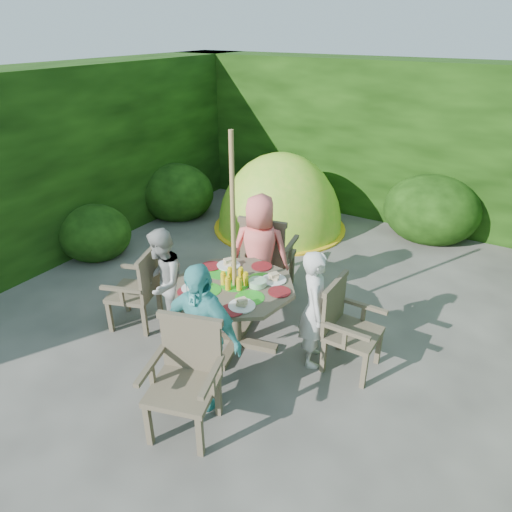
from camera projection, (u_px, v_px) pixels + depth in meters
The scene contains 13 objects.
ground at pixel (297, 332), 4.94m from camera, with size 60.00×60.00×0.00m, color #43413B.
hedge_enclosure at pixel (352, 188), 5.38m from camera, with size 9.00×9.00×2.50m.
patio_table at pixel (235, 294), 4.50m from camera, with size 1.47×1.47×0.85m.
parasol_pole at pixel (234, 249), 4.27m from camera, with size 0.04×0.04×2.20m, color olive.
garden_chair_right at pixel (346, 325), 4.27m from camera, with size 0.47×0.52×0.86m.
garden_chair_left at pixel (139, 288), 4.87m from camera, with size 0.60×0.64×0.86m.
garden_chair_back at pixel (267, 254), 5.46m from camera, with size 0.67×0.62×0.98m.
garden_chair_front at pixel (186, 375), 3.62m from camera, with size 0.67×0.63×0.92m.
child_right at pixel (315, 309), 4.28m from camera, with size 0.43×0.29×1.19m, color silver.
child_left at pixel (163, 283), 4.73m from camera, with size 0.57×0.44×1.17m, color #A9AAA4.
child_back at pixel (260, 253), 5.14m from camera, with size 0.66×0.43×1.36m, color #FF7069.
child_front at pixel (201, 335), 3.79m from camera, with size 0.79×0.33×1.34m, color #4EB6B6.
dome_tent at pixel (279, 228), 7.47m from camera, with size 2.52×2.52×2.44m.
Camera 1 is at (1.71, -3.66, 2.99)m, focal length 32.00 mm.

